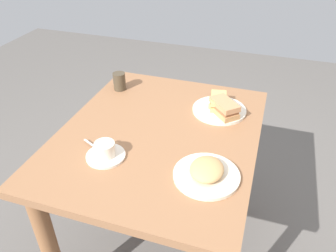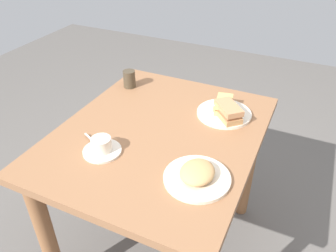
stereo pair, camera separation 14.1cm
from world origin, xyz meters
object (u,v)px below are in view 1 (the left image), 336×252
(spoon, at_px, (94,146))
(side_plate, at_px, (206,175))
(coffee_cup, at_px, (105,148))
(coffee_saucer, at_px, (106,156))
(sandwich_back, at_px, (224,108))
(dining_table, at_px, (159,159))
(sandwich_plate, at_px, (219,110))
(sandwich_front, at_px, (218,101))
(drinking_glass, at_px, (119,81))

(spoon, bearing_deg, side_plate, -92.60)
(coffee_cup, xyz_separation_m, spoon, (0.03, 0.07, -0.03))
(coffee_saucer, height_order, spoon, spoon)
(sandwich_back, distance_m, coffee_cup, 0.57)
(dining_table, bearing_deg, sandwich_back, -49.11)
(sandwich_back, xyz_separation_m, side_plate, (-0.42, -0.01, -0.04))
(coffee_saucer, relative_size, side_plate, 0.63)
(coffee_cup, bearing_deg, dining_table, -32.56)
(sandwich_plate, bearing_deg, dining_table, 139.20)
(sandwich_plate, xyz_separation_m, side_plate, (-0.46, -0.04, 0.00))
(sandwich_front, bearing_deg, sandwich_plate, -152.25)
(sandwich_back, height_order, coffee_cup, sandwich_back)
(coffee_cup, distance_m, drinking_glass, 0.56)
(spoon, height_order, side_plate, spoon)
(sandwich_back, distance_m, drinking_glass, 0.57)
(coffee_cup, bearing_deg, spoon, 65.42)
(sandwich_plate, height_order, sandwich_front, sandwich_front)
(dining_table, bearing_deg, coffee_cup, 147.44)
(sandwich_back, relative_size, coffee_cup, 1.57)
(dining_table, xyz_separation_m, side_plate, (-0.21, -0.26, 0.16))
(dining_table, bearing_deg, sandwich_front, -37.09)
(coffee_saucer, height_order, coffee_cup, coffee_cup)
(sandwich_plate, xyz_separation_m, sandwich_front, (0.02, 0.01, 0.03))
(sandwich_back, bearing_deg, sandwich_front, 32.25)
(spoon, bearing_deg, dining_table, -47.56)
(coffee_saucer, xyz_separation_m, drinking_glass, (0.53, 0.18, 0.04))
(sandwich_plate, height_order, spoon, spoon)
(sandwich_plate, distance_m, coffee_cup, 0.59)
(dining_table, relative_size, sandwich_plate, 4.03)
(sandwich_plate, bearing_deg, coffee_saucer, 142.99)
(sandwich_front, bearing_deg, dining_table, 142.91)
(sandwich_front, bearing_deg, coffee_saucer, 145.02)
(coffee_cup, bearing_deg, sandwich_plate, -37.15)
(sandwich_front, height_order, side_plate, sandwich_front)
(drinking_glass, bearing_deg, spoon, -166.71)
(dining_table, xyz_separation_m, sandwich_front, (0.27, -0.20, 0.19))
(dining_table, height_order, spoon, spoon)
(sandwich_back, relative_size, drinking_glass, 1.73)
(coffee_saucer, distance_m, side_plate, 0.40)
(sandwich_plate, bearing_deg, sandwich_front, 27.75)
(dining_table, height_order, sandwich_plate, sandwich_plate)
(sandwich_front, bearing_deg, spoon, 138.15)
(coffee_cup, height_order, drinking_glass, drinking_glass)
(sandwich_front, bearing_deg, sandwich_back, -147.75)
(coffee_cup, bearing_deg, drinking_glass, 19.26)
(spoon, bearing_deg, sandwich_back, -48.38)
(dining_table, xyz_separation_m, coffee_cup, (-0.22, 0.14, 0.19))
(sandwich_plate, relative_size, sandwich_back, 1.60)
(dining_table, bearing_deg, coffee_saucer, 147.75)
(dining_table, xyz_separation_m, sandwich_back, (0.21, -0.24, 0.20))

